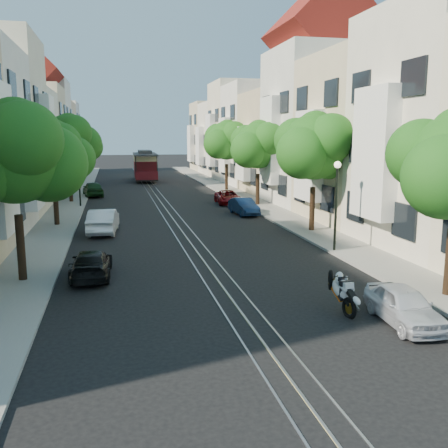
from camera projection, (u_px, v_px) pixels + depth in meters
ground at (157, 196)px, 45.25m from camera, size 200.00×200.00×0.00m
sidewalk_east at (234, 194)px, 46.78m from camera, size 2.50×80.00×0.12m
sidewalk_west at (74, 198)px, 43.70m from camera, size 2.50×80.00×0.12m
rail_left at (150, 196)px, 45.13m from camera, size 0.06×80.00×0.02m
rail_slot at (157, 196)px, 45.25m from camera, size 0.06×80.00×0.02m
rail_right at (163, 196)px, 45.37m from camera, size 0.06×80.00×0.02m
lane_line at (157, 196)px, 45.25m from camera, size 0.08×80.00×0.01m
townhouses_east at (282, 138)px, 46.78m from camera, size 7.75×72.00×12.00m
townhouses_west at (13, 140)px, 41.76m from camera, size 7.75×72.00×11.76m
tree_e_b at (315, 148)px, 27.68m from camera, size 4.93×4.08×6.68m
tree_e_c at (259, 146)px, 38.27m from camera, size 4.84×3.99×6.52m
tree_e_d at (227, 141)px, 48.80m from camera, size 5.01×4.16×6.85m
tree_w_a at (16, 155)px, 17.89m from camera, size 4.93×4.08×6.68m
tree_w_b at (54, 153)px, 29.48m from camera, size 4.72×3.87×6.27m
tree_w_c at (69, 140)px, 39.94m from camera, size 5.13×4.28×7.09m
tree_w_d at (78, 144)px, 50.60m from camera, size 4.84×3.99×6.52m
lamp_east at (336, 192)px, 23.02m from camera, size 0.32×0.32×4.16m
lamp_west at (79, 170)px, 37.65m from camera, size 0.32×0.32×4.16m
sportbike_rider at (342, 290)px, 15.45m from camera, size 0.50×1.80×1.26m
cable_car at (145, 164)px, 60.10m from camera, size 2.93×8.77×3.35m
parked_car_e_near at (404, 306)px, 14.53m from camera, size 1.54×3.35×1.11m
parked_car_e_mid at (244, 206)px, 34.63m from camera, size 1.54×3.60×1.15m
parked_car_e_far at (228, 197)px, 40.10m from camera, size 2.00×3.96×1.08m
parked_car_w_near at (91, 264)px, 19.32m from camera, size 1.62×3.72×1.07m
parked_car_w_mid at (103, 221)px, 28.12m from camera, size 1.82×4.28×1.37m
parked_car_w_far at (93, 189)px, 44.93m from camera, size 2.13×4.17×1.36m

